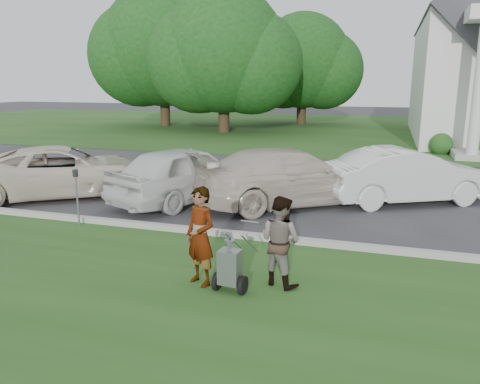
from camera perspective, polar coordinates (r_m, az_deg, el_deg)
The scene contains 15 objects.
ground at distance 10.08m, azimuth -0.65°, elevation -6.67°, with size 120.00×120.00×0.00m, color #333335.
grass_strip at distance 7.52m, azimuth -8.01°, elevation -14.04°, with size 80.00×7.00×0.01m, color #264919.
church_lawn at distance 36.29m, azimuth 12.87°, elevation 7.54°, with size 80.00×30.00×0.01m, color #264919.
curb at distance 10.55m, azimuth 0.28°, elevation -5.31°, with size 80.00×0.18×0.15m, color #9E9E93.
tree_left at distance 32.92m, azimuth -2.06°, elevation 16.20°, with size 10.63×8.40×9.71m.
tree_far at distance 38.06m, azimuth -9.39°, elevation 16.53°, with size 11.64×9.20×10.73m.
tree_back at distance 39.63m, azimuth 7.64°, elevation 15.05°, with size 9.61×7.60×8.89m.
striping_cart at distance 7.87m, azimuth -1.20°, elevation -9.23°, with size 0.57×1.10×1.00m.
person_left at distance 8.03m, azimuth -4.85°, elevation -5.51°, with size 0.63×0.41×1.72m, color #999999.
person_right at distance 8.04m, azimuth 4.91°, elevation -6.04°, with size 0.76×0.60×1.57m, color #999999.
parking_meter_near at distance 11.91m, azimuth -19.29°, elevation 0.21°, with size 0.10×0.09×1.43m.
car_a at distance 15.33m, azimuth -20.66°, elevation 2.39°, with size 2.54×5.51×1.53m, color beige.
car_b at distance 13.82m, azimuth -6.66°, elevation 2.31°, with size 1.96×4.86×1.66m, color white.
car_c at distance 13.40m, azimuth 6.06°, elevation 1.90°, with size 2.27×5.58×1.62m, color beige.
car_d at distance 14.37m, azimuth 19.66°, elevation 1.90°, with size 1.68×4.82×1.59m, color silver.
Camera 1 is at (2.96, -9.00, 3.44)m, focal length 35.00 mm.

